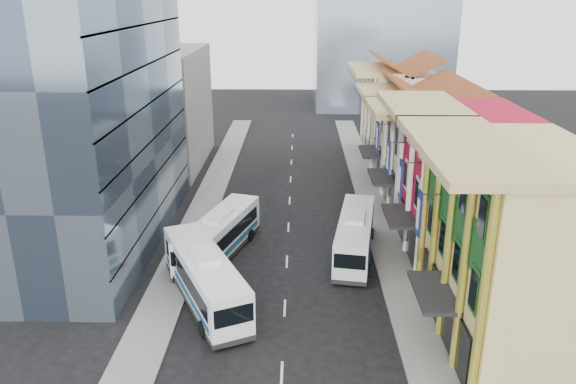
{
  "coord_description": "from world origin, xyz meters",
  "views": [
    {
      "loc": [
        0.84,
        -25.39,
        20.29
      ],
      "look_at": [
        0.04,
        17.77,
        4.93
      ],
      "focal_mm": 35.0,
      "sensor_mm": 36.0,
      "label": 1
    }
  ],
  "objects_px": {
    "shophouse_tan": "(520,249)",
    "bus_left_near": "(205,277)",
    "bus_left_far": "(219,235)",
    "office_tower": "(71,64)",
    "bus_right": "(355,235)"
  },
  "relations": [
    {
      "from": "office_tower",
      "to": "bus_right",
      "type": "xyz_separation_m",
      "value": [
        22.5,
        -2.66,
        -13.19
      ]
    },
    {
      "from": "bus_left_near",
      "to": "bus_left_far",
      "type": "bearing_deg",
      "value": 64.46
    },
    {
      "from": "office_tower",
      "to": "bus_right",
      "type": "distance_m",
      "value": 26.22
    },
    {
      "from": "bus_right",
      "to": "shophouse_tan",
      "type": "bearing_deg",
      "value": -43.83
    },
    {
      "from": "office_tower",
      "to": "bus_left_far",
      "type": "xyz_separation_m",
      "value": [
        11.5,
        -2.94,
        -13.15
      ]
    },
    {
      "from": "office_tower",
      "to": "bus_left_near",
      "type": "distance_m",
      "value": 20.2
    },
    {
      "from": "shophouse_tan",
      "to": "bus_left_far",
      "type": "relative_size",
      "value": 1.22
    },
    {
      "from": "shophouse_tan",
      "to": "bus_left_near",
      "type": "xyz_separation_m",
      "value": [
        -19.5,
        3.72,
        -4.05
      ]
    },
    {
      "from": "office_tower",
      "to": "bus_left_near",
      "type": "relative_size",
      "value": 2.46
    },
    {
      "from": "shophouse_tan",
      "to": "office_tower",
      "type": "bearing_deg",
      "value": 155.7
    },
    {
      "from": "shophouse_tan",
      "to": "office_tower",
      "type": "distance_m",
      "value": 35.19
    },
    {
      "from": "bus_left_near",
      "to": "office_tower",
      "type": "bearing_deg",
      "value": 112.65
    },
    {
      "from": "shophouse_tan",
      "to": "bus_left_far",
      "type": "distance_m",
      "value": 22.8
    },
    {
      "from": "office_tower",
      "to": "bus_left_far",
      "type": "relative_size",
      "value": 2.61
    },
    {
      "from": "shophouse_tan",
      "to": "bus_left_far",
      "type": "bearing_deg",
      "value": 150.44
    }
  ]
}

